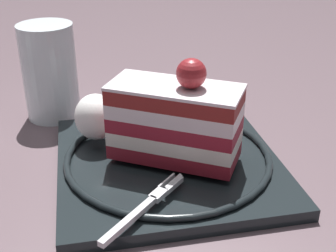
{
  "coord_description": "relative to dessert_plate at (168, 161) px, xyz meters",
  "views": [
    {
      "loc": [
        -0.11,
        -0.4,
        0.25
      ],
      "look_at": [
        0.01,
        -0.02,
        0.05
      ],
      "focal_mm": 48.87,
      "sensor_mm": 36.0,
      "label": 1
    }
  ],
  "objects": [
    {
      "name": "drink_glass_near",
      "position": [
        -0.1,
        0.17,
        0.04
      ],
      "size": [
        0.07,
        0.07,
        0.12
      ],
      "color": "silver",
      "rests_on": "ground_plane"
    },
    {
      "name": "ground_plane",
      "position": [
        -0.01,
        0.02,
        -0.01
      ],
      "size": [
        2.4,
        2.4,
        0.0
      ],
      "primitive_type": "plane",
      "color": "#5D4A50"
    },
    {
      "name": "dessert_plate",
      "position": [
        0.0,
        0.0,
        0.0
      ],
      "size": [
        0.24,
        0.24,
        0.02
      ],
      "color": "black",
      "rests_on": "ground_plane"
    },
    {
      "name": "fork",
      "position": [
        -0.05,
        -0.08,
        0.01
      ],
      "size": [
        0.09,
        0.07,
        0.0
      ],
      "color": "silver",
      "rests_on": "dessert_plate"
    },
    {
      "name": "cake_slice",
      "position": [
        0.0,
        -0.01,
        0.05
      ],
      "size": [
        0.13,
        0.12,
        0.1
      ],
      "color": "maroon",
      "rests_on": "dessert_plate"
    },
    {
      "name": "whipped_cream_dollop",
      "position": [
        -0.06,
        0.05,
        0.03
      ],
      "size": [
        0.04,
        0.04,
        0.05
      ],
      "primitive_type": "ellipsoid",
      "color": "white",
      "rests_on": "dessert_plate"
    }
  ]
}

